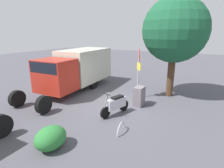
# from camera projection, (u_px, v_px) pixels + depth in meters

# --- Properties ---
(ground_plane) EXTENTS (60.00, 60.00, 0.00)m
(ground_plane) POSITION_uv_depth(u_px,v_px,m) (115.00, 104.00, 9.93)
(ground_plane) COLOR #4D4C55
(box_truck_near) EXTENTS (7.63, 2.58, 2.68)m
(box_truck_near) POSITION_uv_depth(u_px,v_px,m) (77.00, 68.00, 12.26)
(box_truck_near) COLOR black
(box_truck_near) RESTS_ON ground
(motorcycle) EXTENTS (1.76, 0.77, 1.20)m
(motorcycle) POSITION_uv_depth(u_px,v_px,m) (116.00, 104.00, 8.59)
(motorcycle) COLOR black
(motorcycle) RESTS_ON ground
(stop_sign) EXTENTS (0.71, 0.33, 2.96)m
(stop_sign) POSITION_uv_depth(u_px,v_px,m) (139.00, 66.00, 10.40)
(stop_sign) COLOR #9E9EA3
(stop_sign) RESTS_ON ground
(street_tree) EXTENTS (3.74, 3.74, 5.84)m
(street_tree) POSITION_uv_depth(u_px,v_px,m) (175.00, 30.00, 10.24)
(street_tree) COLOR #47301E
(street_tree) RESTS_ON ground
(utility_cabinet) EXTENTS (0.69, 0.46, 1.05)m
(utility_cabinet) POSITION_uv_depth(u_px,v_px,m) (139.00, 96.00, 9.63)
(utility_cabinet) COLOR slate
(utility_cabinet) RESTS_ON ground
(bike_rack_hoop) EXTENTS (0.85, 0.14, 0.85)m
(bike_rack_hoop) POSITION_uv_depth(u_px,v_px,m) (121.00, 132.00, 7.14)
(bike_rack_hoop) COLOR #B7B7BC
(bike_rack_hoop) RESTS_ON ground
(shrub_near_sign) EXTENTS (1.15, 0.94, 0.78)m
(shrub_near_sign) POSITION_uv_depth(u_px,v_px,m) (51.00, 138.00, 6.05)
(shrub_near_sign) COLOR #2D7936
(shrub_near_sign) RESTS_ON ground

